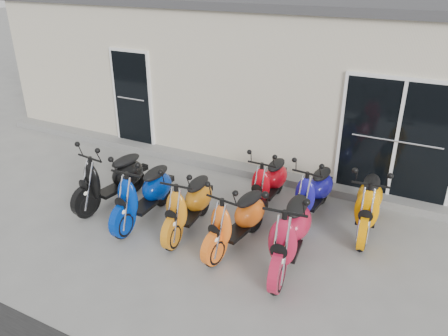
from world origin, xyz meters
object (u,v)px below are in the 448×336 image
Objects in this scene: scooter_front_orange_a at (188,197)px; scooter_back_red at (269,175)px; scooter_front_blue at (143,186)px; scooter_front_red at (291,224)px; scooter_front_black at (111,171)px; scooter_back_yellow at (369,196)px; scooter_back_blue at (314,185)px; scooter_front_orange_b at (237,212)px.

scooter_front_orange_a reaches higher than scooter_back_red.
scooter_front_red reaches higher than scooter_front_blue.
scooter_front_blue is at bearing -139.28° from scooter_back_red.
scooter_front_black reaches higher than scooter_back_yellow.
scooter_back_yellow reaches higher than scooter_back_blue.
scooter_back_yellow is (0.92, -0.05, 0.04)m from scooter_back_blue.
scooter_front_orange_b is 1.45m from scooter_back_red.
scooter_front_red reaches higher than scooter_front_black.
scooter_back_yellow reaches higher than scooter_back_red.
scooter_back_yellow is (2.57, 1.33, 0.02)m from scooter_front_orange_a.
scooter_front_red is 1.08× the size of scooter_back_yellow.
scooter_front_orange_a is at bearing 2.59° from scooter_front_black.
scooter_back_blue is at bearing 87.84° from scooter_front_red.
scooter_front_orange_a is 1.62m from scooter_back_red.
scooter_front_orange_b is 1.63m from scooter_back_blue.
scooter_front_red is at bearing -125.09° from scooter_back_yellow.
scooter_front_orange_b is 1.04× the size of scooter_back_red.
scooter_front_orange_a is at bearing -176.09° from scooter_front_orange_b.
scooter_front_orange_b is at bearing -113.12° from scooter_back_blue.
scooter_front_black reaches higher than scooter_front_orange_a.
scooter_front_orange_b is at bearing -146.10° from scooter_back_yellow.
scooter_front_red reaches higher than scooter_back_blue.
scooter_back_yellow is at bearing 21.95° from scooter_front_orange_a.
scooter_front_blue reaches higher than scooter_back_red.
scooter_back_yellow is (0.81, 1.44, -0.05)m from scooter_front_red.
scooter_back_blue is (-0.11, 1.50, -0.09)m from scooter_front_red.
scooter_back_red is at bearing 53.95° from scooter_front_orange_a.
scooter_back_yellow is (3.41, 1.39, -0.01)m from scooter_front_blue.
scooter_front_orange_b is (2.59, -0.19, -0.04)m from scooter_front_black.
scooter_back_red is at bearing 115.43° from scooter_front_red.
scooter_back_yellow reaches higher than scooter_front_orange_b.
scooter_back_yellow is at bearing -2.50° from scooter_back_red.
scooter_back_blue is at bearing 34.61° from scooter_front_orange_a.
scooter_front_red reaches higher than scooter_back_red.
scooter_back_blue is at bearing -1.03° from scooter_back_red.
scooter_front_red reaches higher than scooter_back_yellow.
scooter_front_black is 4.44m from scooter_back_yellow.
scooter_front_blue is at bearing -5.72° from scooter_front_black.
scooter_front_orange_a is 2.89m from scooter_back_yellow.
scooter_front_orange_a is 1.04× the size of scooter_back_blue.
scooter_front_orange_b is at bearing 170.11° from scooter_front_red.
scooter_back_blue is (2.49, 1.45, -0.05)m from scooter_front_blue.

